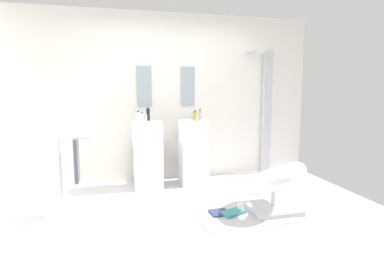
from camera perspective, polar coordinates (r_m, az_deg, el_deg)
The scene contains 19 objects.
ground_plane at distance 3.70m, azimuth -0.17°, elevation -16.27°, with size 4.80×3.60×0.04m, color silver.
rear_partition at distance 5.00m, azimuth -4.78°, elevation 5.54°, with size 4.80×0.10×2.60m, color silver.
pedestal_sink_left at distance 4.64m, azimuth -8.02°, elevation -4.49°, with size 0.45×0.45×1.07m.
pedestal_sink_right at distance 4.76m, azimuth 0.23°, elevation -4.11°, with size 0.45×0.45×1.07m.
vanity_mirror_left at distance 4.89m, azimuth -8.68°, elevation 7.49°, with size 0.22×0.03×0.61m, color #8C9EA8.
vanity_mirror_right at distance 5.00m, azimuth -0.76°, elevation 7.57°, with size 0.22×0.03×0.61m, color #8C9EA8.
shower_column at distance 5.44m, azimuth 13.27°, elevation 3.20°, with size 0.49×0.24×2.05m.
lounge_chair at distance 3.87m, azimuth 14.59°, elevation -9.57°, with size 1.10×1.10×0.65m.
towel_rack at distance 3.79m, azimuth -20.64°, elevation -5.83°, with size 0.37×0.22×0.95m.
area_rug at distance 3.86m, azimuth 8.94°, elevation -14.92°, with size 1.07×0.81×0.01m, color #B2B2B7.
magazine_teal at distance 3.78m, azimuth 7.38°, elevation -15.02°, with size 0.27×0.16×0.03m, color teal.
magazine_navy at distance 3.79m, azimuth 5.02°, elevation -15.06°, with size 0.21×0.21×0.02m, color navy.
coffee_mug at distance 3.87m, azimuth 8.82°, elevation -14.07°, with size 0.07×0.07×0.09m, color white.
soap_bottle_white at distance 4.55m, azimuth -9.73°, elevation 2.01°, with size 0.06×0.06×0.16m.
soap_bottle_grey at distance 4.63m, azimuth 1.48°, elevation 2.29°, with size 0.04×0.04×0.17m.
soap_bottle_clear at distance 4.69m, azimuth -9.05°, elevation 2.02°, with size 0.05×0.05×0.13m.
soap_bottle_green at distance 4.80m, azimuth 0.42°, elevation 2.21°, with size 0.05×0.05×0.13m.
soap_bottle_black at distance 4.71m, azimuth -7.98°, elevation 2.44°, with size 0.05×0.05×0.19m.
soap_bottle_amber at distance 4.58m, azimuth 0.65°, elevation 2.13°, with size 0.04×0.04×0.16m.
Camera 1 is at (-0.82, -3.28, 1.48)m, focal length 29.35 mm.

